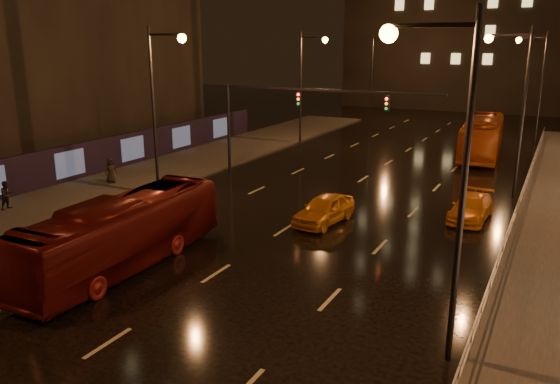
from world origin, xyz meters
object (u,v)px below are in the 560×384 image
(bus_curb, at_px, (482,137))
(pedestrian_b, at_px, (7,195))
(bus_red, at_px, (123,233))
(taxi_near, at_px, (324,209))
(pedestrian_c, at_px, (111,170))
(taxi_far, at_px, (471,208))

(bus_curb, bearing_deg, pedestrian_b, -130.73)
(bus_red, relative_size, pedestrian_b, 6.71)
(bus_red, bearing_deg, taxi_near, 58.79)
(bus_red, bearing_deg, pedestrian_c, 134.27)
(taxi_near, relative_size, pedestrian_c, 2.63)
(bus_curb, relative_size, taxi_near, 2.70)
(taxi_far, height_order, pedestrian_c, pedestrian_c)
(bus_red, distance_m, bus_curb, 32.51)
(bus_curb, bearing_deg, taxi_far, -87.56)
(taxi_near, bearing_deg, pedestrian_b, -152.57)
(pedestrian_b, distance_m, pedestrian_c, 7.10)
(bus_curb, relative_size, pedestrian_b, 7.32)
(taxi_near, bearing_deg, pedestrian_c, -176.48)
(pedestrian_c, bearing_deg, bus_curb, -21.06)
(bus_red, height_order, pedestrian_b, bus_red)
(pedestrian_b, xyz_separation_m, pedestrian_c, (0.78, 7.05, 0.02))
(taxi_far, distance_m, pedestrian_c, 22.45)
(bus_red, relative_size, bus_curb, 0.92)
(bus_curb, xyz_separation_m, taxi_far, (2.00, -17.67, -0.98))
(taxi_near, bearing_deg, bus_red, -112.75)
(taxi_far, distance_m, pedestrian_b, 25.24)
(taxi_far, bearing_deg, bus_red, -128.84)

